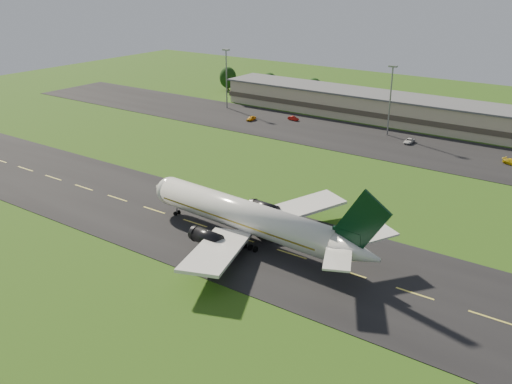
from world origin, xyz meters
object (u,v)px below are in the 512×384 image
Objects in this scene: terminal at (413,112)px; service_vehicle_d at (512,162)px; light_mast_west at (226,72)px; service_vehicle_c at (409,141)px; airliner at (248,217)px; service_vehicle_b at (293,118)px; service_vehicle_a at (251,118)px; light_mast_centre at (391,92)px.

service_vehicle_d is at bearing -34.15° from terminal.
service_vehicle_c is at bearing -3.63° from light_mast_west.
light_mast_west is (-67.66, 80.05, 8.08)m from airliner.
terminal is 21.93m from service_vehicle_c.
service_vehicle_b is at bearing -152.04° from terminal.
service_vehicle_b is at bearing 174.19° from service_vehicle_c.
airliner reaches higher than service_vehicle_a.
light_mast_centre reaches higher than service_vehicle_d.
service_vehicle_a is 1.08× the size of service_vehicle_b.
service_vehicle_b is (-39.37, 78.66, -3.94)m from airliner.
service_vehicle_c is (8.43, -4.34, -12.01)m from light_mast_centre.
service_vehicle_c is at bearing -71.10° from terminal.
service_vehicle_c is (68.43, -4.34, -12.01)m from light_mast_west.
terminal reaches higher than service_vehicle_c.
service_vehicle_c is 28.32m from service_vehicle_d.
airliner is 13.51× the size of service_vehicle_b.
terminal is 38.18× the size of service_vehicle_b.
light_mast_west is 23.02m from service_vehicle_a.
light_mast_west reaches higher than terminal.
light_mast_west is 5.36× the size of service_vehicle_b.
airliner is 2.52× the size of light_mast_centre.
service_vehicle_d is (68.26, -6.26, 0.08)m from service_vehicle_b.
service_vehicle_a reaches higher than service_vehicle_b.
airliner reaches higher than service_vehicle_b.
airliner is at bearing -86.28° from terminal.
light_mast_west is at bearing 133.70° from airliner.
service_vehicle_b is 0.84× the size of service_vehicle_c.
light_mast_centre is at bearing -94.95° from terminal.
service_vehicle_a is 51.37m from service_vehicle_c.
service_vehicle_c is (40.14, -2.94, 0.01)m from service_vehicle_b.
service_vehicle_c is (51.13, 5.04, -0.06)m from service_vehicle_a.
light_mast_west is 30.77m from service_vehicle_b.
service_vehicle_b is 40.24m from service_vehicle_c.
service_vehicle_c is 0.93× the size of service_vehicle_d.
airliner is 86.87m from service_vehicle_a.
light_mast_west reaches higher than service_vehicle_a.
light_mast_west is at bearing 174.76° from service_vehicle_c.
service_vehicle_a is 79.27m from service_vehicle_d.
service_vehicle_d is (96.55, -7.66, -11.93)m from light_mast_west.
terminal is at bearing 107.28° from service_vehicle_c.
light_mast_centre is 5.36× the size of service_vehicle_b.
service_vehicle_a reaches higher than service_vehicle_c.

